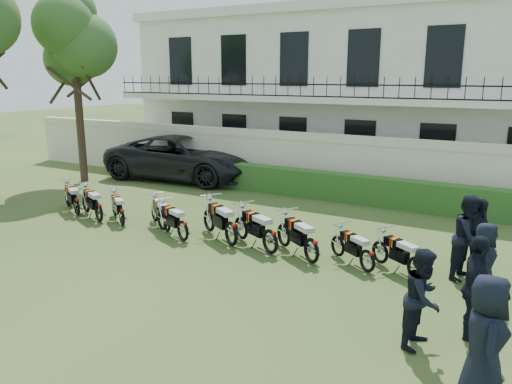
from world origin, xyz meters
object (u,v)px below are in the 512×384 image
at_px(officer_5, 477,238).
at_px(motorcycle_6, 270,236).
at_px(motorcycle_2, 122,212).
at_px(motorcycle_3, 167,218).
at_px(motorcycle_0, 76,202).
at_px(tree_west_near, 74,39).
at_px(motorcycle_8, 367,255).
at_px(officer_3, 484,261).
at_px(motorcycle_5, 231,228).
at_px(officer_1, 423,298).
at_px(motorcycle_4, 183,226).
at_px(officer_2, 475,288).
at_px(officer_4, 469,237).
at_px(officer_0, 485,342).
at_px(motorcycle_1, 99,208).
at_px(motorcycle_7, 312,245).
at_px(suv, 184,158).
at_px(motorcycle_9, 417,263).

bearing_deg(officer_5, motorcycle_6, 120.62).
height_order(motorcycle_2, motorcycle_3, same).
xyz_separation_m(motorcycle_0, motorcycle_6, (7.11, -0.04, 0.04)).
relative_size(tree_west_near, motorcycle_8, 5.46).
distance_m(motorcycle_6, officer_3, 4.95).
bearing_deg(motorcycle_5, motorcycle_3, 118.67).
distance_m(tree_west_near, motorcycle_2, 9.18).
xyz_separation_m(motorcycle_6, officer_1, (4.26, -2.57, 0.34)).
bearing_deg(tree_west_near, motorcycle_4, -26.36).
bearing_deg(officer_2, motorcycle_4, 82.00).
bearing_deg(officer_4, motorcycle_6, 115.98).
bearing_deg(officer_5, officer_3, -150.17).
relative_size(tree_west_near, officer_0, 4.14).
distance_m(motorcycle_1, motorcycle_7, 7.09).
relative_size(motorcycle_4, motorcycle_6, 0.92).
distance_m(tree_west_near, motorcycle_0, 7.85).
xyz_separation_m(motorcycle_4, suv, (-5.21, 6.78, 0.49)).
bearing_deg(officer_0, suv, 36.83).
xyz_separation_m(motorcycle_1, motorcycle_7, (7.09, 0.06, 0.01)).
relative_size(suv, officer_3, 4.25).
height_order(suv, officer_2, suv).
xyz_separation_m(tree_west_near, officer_1, (15.44, -6.56, -5.04)).
bearing_deg(officer_5, motorcycle_3, 114.25).
height_order(motorcycle_4, motorcycle_9, motorcycle_4).
relative_size(tree_west_near, officer_1, 4.63).
distance_m(officer_2, officer_3, 1.80).
bearing_deg(motorcycle_9, motorcycle_8, 124.87).
xyz_separation_m(motorcycle_6, officer_0, (5.31, -3.77, 0.44)).
bearing_deg(motorcycle_3, motorcycle_2, 129.95).
height_order(motorcycle_8, officer_1, officer_1).
bearing_deg(motorcycle_7, officer_4, -40.14).
relative_size(motorcycle_0, motorcycle_6, 0.91).
distance_m(motorcycle_8, officer_2, 3.19).
relative_size(motorcycle_1, motorcycle_8, 1.24).
height_order(motorcycle_3, officer_3, officer_3).
distance_m(motorcycle_8, officer_4, 2.24).
bearing_deg(officer_1, motorcycle_2, 83.84).
distance_m(motorcycle_1, officer_0, 11.81).
height_order(motorcycle_0, motorcycle_2, motorcycle_0).
height_order(motorcycle_0, suv, suv).
height_order(officer_0, officer_1, officer_0).
bearing_deg(motorcycle_2, motorcycle_8, -54.39).
height_order(motorcycle_0, officer_3, officer_3).
xyz_separation_m(officer_1, officer_2, (0.71, 0.67, 0.08)).
xyz_separation_m(tree_west_near, motorcycle_4, (8.63, -4.28, -5.43)).
relative_size(motorcycle_8, officer_5, 0.80).
distance_m(tree_west_near, motorcycle_7, 14.08).
bearing_deg(officer_5, motorcycle_1, 114.02).
height_order(tree_west_near, officer_2, tree_west_near).
relative_size(officer_0, officer_1, 1.12).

